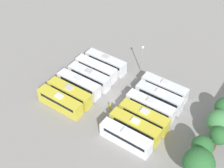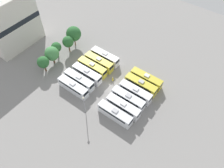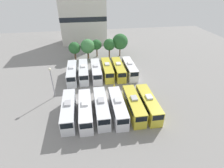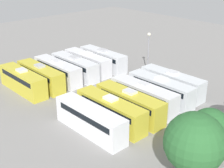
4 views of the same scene
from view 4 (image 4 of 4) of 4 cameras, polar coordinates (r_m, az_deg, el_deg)
ground_plane at (r=47.61m, az=-2.62°, el=-1.61°), size 118.20×118.20×0.00m
bus_0 at (r=57.37m, az=-1.65°, el=4.64°), size 2.46×10.37×3.61m
bus_1 at (r=55.78m, az=-4.48°, el=4.04°), size 2.46×10.37×3.61m
bus_2 at (r=53.70m, az=-6.81°, el=3.19°), size 2.46×10.37×3.61m
bus_3 at (r=52.28m, az=-9.91°, el=2.46°), size 2.46×10.37×3.61m
bus_4 at (r=50.58m, az=-12.92°, el=1.51°), size 2.46×10.37×3.61m
bus_5 at (r=49.33m, az=-15.99°, el=0.64°), size 2.46×10.37×3.61m
bus_6 at (r=47.46m, az=10.93°, el=0.24°), size 2.46×10.37×3.61m
bus_7 at (r=44.95m, az=8.91°, el=-0.92°), size 2.46×10.37×3.61m
bus_8 at (r=42.68m, az=5.81°, el=-2.08°), size 2.46×10.37×3.61m
bus_9 at (r=40.34m, az=3.26°, el=-3.54°), size 2.46×10.37×3.61m
bus_10 at (r=38.52m, az=-0.23°, el=-4.85°), size 2.46×10.37×3.61m
bus_11 at (r=36.70m, az=-3.98°, el=-6.40°), size 2.46×10.37×3.61m
worker_person at (r=45.55m, az=-4.40°, el=-1.81°), size 0.36×0.36×1.61m
light_pole at (r=53.88m, az=6.70°, el=6.90°), size 0.60×0.60×7.38m
tree_3 at (r=30.83m, az=17.39°, el=-7.79°), size 3.88×3.88×6.49m
tree_4 at (r=27.30m, az=14.88°, el=-10.34°), size 5.29×5.29×7.75m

